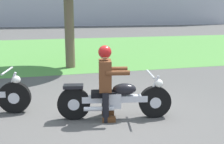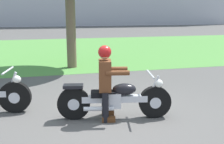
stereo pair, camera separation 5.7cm
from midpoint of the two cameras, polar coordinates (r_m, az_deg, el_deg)
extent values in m
plane|color=#565451|center=(5.25, -0.51, -9.52)|extent=(120.00, 120.00, 0.00)
cube|color=#549342|center=(14.75, -9.73, 4.64)|extent=(60.00, 12.00, 0.01)
cylinder|color=black|center=(5.24, 9.25, -6.21)|extent=(0.62, 0.23, 0.61)
cylinder|color=silver|center=(5.24, 9.25, -6.21)|extent=(0.23, 0.18, 0.21)
cylinder|color=black|center=(5.14, -7.67, -6.54)|extent=(0.62, 0.23, 0.61)
cylinder|color=silver|center=(5.14, -7.67, -6.54)|extent=(0.23, 0.18, 0.21)
cube|color=silver|center=(5.11, 0.88, -5.59)|extent=(1.22, 0.37, 0.12)
cube|color=silver|center=(5.11, 0.32, -5.82)|extent=(0.36, 0.30, 0.28)
ellipsoid|color=black|center=(5.07, 2.92, -3.62)|extent=(0.48, 0.32, 0.22)
cube|color=black|center=(5.07, -1.61, -4.56)|extent=(0.48, 0.32, 0.10)
cube|color=black|center=(5.04, -7.78, -2.97)|extent=(0.39, 0.27, 0.06)
cylinder|color=silver|center=(5.16, 8.80, -3.59)|extent=(0.26, 0.10, 0.53)
cylinder|color=silver|center=(5.08, 8.35, -0.46)|extent=(0.16, 0.65, 0.04)
sphere|color=white|center=(5.15, 10.04, -2.39)|extent=(0.16, 0.16, 0.16)
cylinder|color=silver|center=(5.01, -2.46, -7.67)|extent=(0.56, 0.18, 0.08)
cylinder|color=black|center=(5.30, -1.22, -6.12)|extent=(0.12, 0.12, 0.55)
cube|color=#593319|center=(5.38, -0.56, -8.39)|extent=(0.25, 0.14, 0.10)
cylinder|color=black|center=(4.97, -1.06, -7.44)|extent=(0.12, 0.12, 0.55)
cube|color=#593319|center=(5.05, -0.36, -9.84)|extent=(0.25, 0.14, 0.10)
cube|color=brown|center=(4.98, -1.17, -0.70)|extent=(0.29, 0.42, 0.56)
cylinder|color=brown|center=(5.14, 1.21, 0.63)|extent=(0.43, 0.17, 0.09)
cylinder|color=brown|center=(4.81, 1.52, -0.20)|extent=(0.43, 0.17, 0.09)
sphere|color=#D8A884|center=(4.90, -1.19, 3.85)|extent=(0.20, 0.20, 0.20)
sphere|color=#B21919|center=(4.90, -1.19, 4.20)|extent=(0.24, 0.24, 0.24)
cylinder|color=black|center=(5.75, -19.33, -4.96)|extent=(0.64, 0.24, 0.63)
cylinder|color=silver|center=(5.75, -19.33, -4.96)|extent=(0.24, 0.18, 0.22)
cylinder|color=silver|center=(5.70, -19.99, -2.55)|extent=(0.26, 0.10, 0.53)
cylinder|color=silver|center=(5.65, -20.69, 0.30)|extent=(0.16, 0.65, 0.04)
sphere|color=white|center=(5.64, -19.00, -1.47)|extent=(0.16, 0.16, 0.16)
cylinder|color=brown|center=(9.83, -8.41, 8.76)|extent=(0.34, 0.34, 2.71)
camera|label=1|loc=(0.03, -89.68, 0.07)|focal=43.77mm
camera|label=2|loc=(0.03, 90.32, -0.07)|focal=43.77mm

